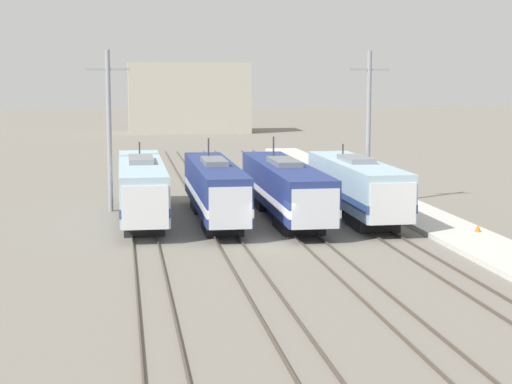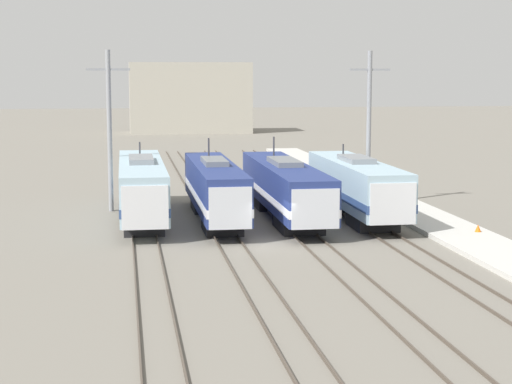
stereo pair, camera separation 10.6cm
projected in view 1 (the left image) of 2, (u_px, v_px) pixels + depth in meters
The scene contains 14 objects.
ground_plane at pixel (272, 244), 49.77m from camera, with size 400.00×400.00×0.00m, color slate.
rail_pair_far_left at pixel (146, 247), 48.64m from camera, with size 1.50×120.00×0.15m.
rail_pair_center_left at pixel (231, 244), 49.39m from camera, with size 1.51×120.00×0.15m.
rail_pair_center_right at pixel (313, 242), 50.13m from camera, with size 1.51×120.00×0.15m.
rail_pair_far_right at pixel (392, 239), 50.88m from camera, with size 1.50×120.00×0.15m.
locomotive_far_left at pixel (142, 188), 57.36m from camera, with size 2.97×18.16×4.99m.
locomotive_center_left at pixel (215, 190), 57.02m from camera, with size 2.77×17.31×5.30m.
locomotive_center_right at pixel (286, 189), 58.13m from camera, with size 3.11×19.36×5.30m.
locomotive_far_right at pixel (358, 187), 58.07m from camera, with size 3.13×16.44×4.81m.
catenary_tower_left at pixel (109, 128), 60.91m from camera, with size 3.09×0.35×11.53m.
catenary_tower_right at pixel (368, 126), 63.85m from camera, with size 3.09×0.35×11.53m.
platform at pixel (463, 236), 51.55m from camera, with size 4.00×120.00×0.30m.
traffic_cone at pixel (478, 228), 52.05m from camera, with size 0.39×0.39×0.45m.
depot_building at pixel (189, 98), 142.80m from camera, with size 20.03×8.57×11.68m.
Camera 1 is at (-8.51, -48.14, 9.86)m, focal length 60.00 mm.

